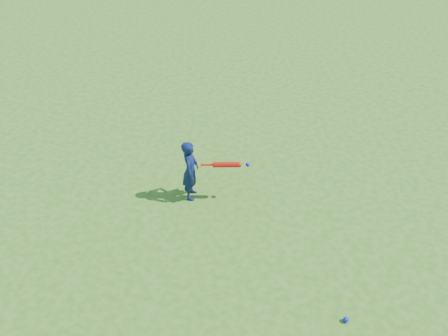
{
  "coord_description": "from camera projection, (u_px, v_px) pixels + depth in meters",
  "views": [
    {
      "loc": [
        1.7,
        -5.04,
        5.01
      ],
      "look_at": [
        -0.04,
        0.58,
        0.54
      ],
      "focal_mm": 40.0,
      "sensor_mm": 36.0,
      "label": 1
    }
  ],
  "objects": [
    {
      "name": "bat_swing",
      "position": [
        228.0,
        165.0,
        7.29
      ],
      "size": [
        0.7,
        0.27,
        0.08
      ],
      "rotation": [
        0.0,
        0.0,
        0.31
      ],
      "color": "red",
      "rests_on": "ground"
    },
    {
      "name": "ground",
      "position": [
        215.0,
        221.0,
        7.26
      ],
      "size": [
        80.0,
        80.0,
        0.0
      ],
      "primitive_type": "plane",
      "color": "#35721B",
      "rests_on": "ground"
    },
    {
      "name": "ground_ball_blue",
      "position": [
        346.0,
        320.0,
        5.87
      ],
      "size": [
        0.07,
        0.07,
        0.07
      ],
      "primitive_type": "sphere",
      "color": "#0B1ECA",
      "rests_on": "ground"
    },
    {
      "name": "child",
      "position": [
        190.0,
        170.0,
        7.41
      ],
      "size": [
        0.3,
        0.4,
        0.99
      ],
      "primitive_type": "imported",
      "rotation": [
        0.0,
        0.0,
        1.77
      ],
      "color": "#0F1A47",
      "rests_on": "ground"
    }
  ]
}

